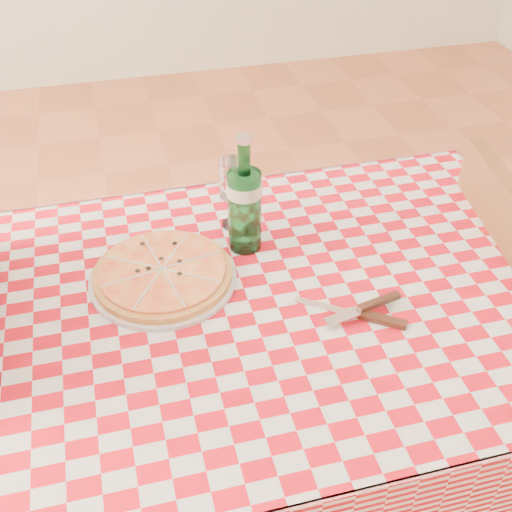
{
  "coord_description": "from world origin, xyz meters",
  "views": [
    {
      "loc": [
        -0.28,
        -0.92,
        1.62
      ],
      "look_at": [
        -0.02,
        0.06,
        0.82
      ],
      "focal_mm": 45.0,
      "sensor_mm": 36.0,
      "label": 1
    }
  ],
  "objects_px": {
    "dining_table": "(272,330)",
    "pizza_plate": "(163,273)",
    "wine_glass": "(234,194)",
    "water_bottle": "(244,194)",
    "chair_near": "(510,307)"
  },
  "relations": [
    {
      "from": "dining_table",
      "to": "pizza_plate",
      "type": "bearing_deg",
      "value": 153.71
    },
    {
      "from": "dining_table",
      "to": "pizza_plate",
      "type": "xyz_separation_m",
      "value": [
        -0.21,
        0.1,
        0.12
      ]
    },
    {
      "from": "wine_glass",
      "to": "water_bottle",
      "type": "bearing_deg",
      "value": -87.11
    },
    {
      "from": "chair_near",
      "to": "wine_glass",
      "type": "distance_m",
      "value": 0.77
    },
    {
      "from": "dining_table",
      "to": "chair_near",
      "type": "height_order",
      "value": "chair_near"
    },
    {
      "from": "dining_table",
      "to": "chair_near",
      "type": "relative_size",
      "value": 1.35
    },
    {
      "from": "chair_near",
      "to": "pizza_plate",
      "type": "height_order",
      "value": "chair_near"
    },
    {
      "from": "pizza_plate",
      "to": "dining_table",
      "type": "bearing_deg",
      "value": -26.29
    },
    {
      "from": "pizza_plate",
      "to": "wine_glass",
      "type": "distance_m",
      "value": 0.25
    },
    {
      "from": "chair_near",
      "to": "pizza_plate",
      "type": "bearing_deg",
      "value": -173.39
    },
    {
      "from": "pizza_plate",
      "to": "wine_glass",
      "type": "bearing_deg",
      "value": 39.74
    },
    {
      "from": "water_bottle",
      "to": "wine_glass",
      "type": "xyz_separation_m",
      "value": [
        -0.0,
        0.08,
        -0.05
      ]
    },
    {
      "from": "dining_table",
      "to": "wine_glass",
      "type": "bearing_deg",
      "value": 94.19
    },
    {
      "from": "wine_glass",
      "to": "pizza_plate",
      "type": "bearing_deg",
      "value": -140.26
    },
    {
      "from": "chair_near",
      "to": "wine_glass",
      "type": "height_order",
      "value": "wine_glass"
    }
  ]
}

